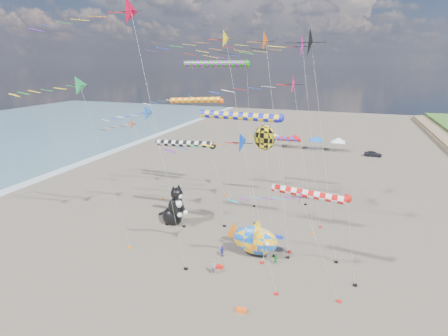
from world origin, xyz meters
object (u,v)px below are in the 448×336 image
object	(u,v)px
person_adult	(214,267)
child_green	(276,260)
cat_inflatable	(174,204)
child_blue	(222,251)
parked_car	(373,154)
fish_inflatable	(255,240)

from	to	relation	value
person_adult	child_green	world-z (taller)	person_adult
cat_inflatable	person_adult	bearing A→B (deg)	-25.20
child_blue	parked_car	bearing A→B (deg)	18.17
fish_inflatable	child_green	bearing A→B (deg)	-15.91
parked_car	child_green	bearing A→B (deg)	169.50
cat_inflatable	child_blue	world-z (taller)	cat_inflatable
person_adult	child_blue	distance (m)	3.40
fish_inflatable	person_adult	distance (m)	5.44
fish_inflatable	child_blue	bearing A→B (deg)	-162.18
fish_inflatable	parked_car	bearing A→B (deg)	73.97
fish_inflatable	person_adult	xyz separation A→B (m)	(-2.91, -4.43, -1.20)
parked_car	cat_inflatable	bearing A→B (deg)	152.75
child_blue	fish_inflatable	bearing A→B (deg)	-34.88
cat_inflatable	parked_car	bearing A→B (deg)	79.75
person_adult	fish_inflatable	bearing A→B (deg)	34.04
parked_car	person_adult	bearing A→B (deg)	165.04
person_adult	child_green	distance (m)	6.51
cat_inflatable	child_blue	size ratio (longest dim) A/B	4.64
fish_inflatable	parked_car	distance (m)	50.66
person_adult	cat_inflatable	bearing A→B (deg)	112.50
fish_inflatable	parked_car	xyz separation A→B (m)	(13.98, 48.67, -1.36)
cat_inflatable	child_green	world-z (taller)	cat_inflatable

